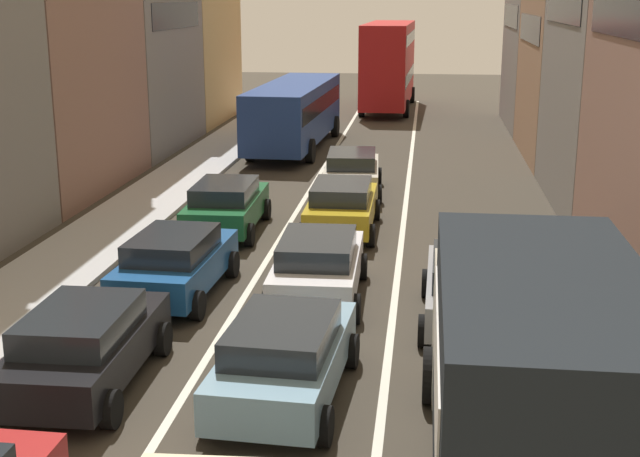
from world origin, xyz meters
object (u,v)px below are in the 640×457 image
(sedan_centre_lane_fifth, at_px, (352,171))
(bus_mid_queue_primary, at_px, (295,109))
(sedan_left_lane_third, at_px, (175,262))
(sedan_left_lane_fourth, at_px, (226,205))
(wagon_left_lane_second, at_px, (85,344))
(hatchback_centre_lane_third, at_px, (318,265))
(sedan_centre_lane_second, at_px, (285,356))
(coupe_centre_lane_fourth, at_px, (342,206))
(removalist_box_truck, at_px, (529,370))
(bus_far_queue_secondary, at_px, (389,62))
(sedan_right_lane_behind_truck, at_px, (471,286))

(sedan_centre_lane_fifth, distance_m, bus_mid_queue_primary, 9.32)
(sedan_left_lane_third, height_order, sedan_centre_lane_fifth, same)
(sedan_left_lane_fourth, bearing_deg, wagon_left_lane_second, 178.07)
(hatchback_centre_lane_third, xyz_separation_m, sedan_left_lane_fourth, (-3.33, 5.40, 0.00))
(bus_mid_queue_primary, bearing_deg, wagon_left_lane_second, -177.61)
(sedan_centre_lane_fifth, bearing_deg, sedan_centre_lane_second, 177.72)
(sedan_centre_lane_second, bearing_deg, coupe_centre_lane_fourth, 3.73)
(removalist_box_truck, distance_m, hatchback_centre_lane_third, 8.75)
(sedan_left_lane_third, distance_m, coupe_centre_lane_fourth, 6.71)
(coupe_centre_lane_fourth, distance_m, sedan_left_lane_fourth, 3.33)
(bus_mid_queue_primary, bearing_deg, bus_far_queue_secondary, -11.50)
(removalist_box_truck, bearing_deg, sedan_left_lane_third, 42.22)
(removalist_box_truck, height_order, bus_far_queue_secondary, bus_far_queue_secondary)
(sedan_centre_lane_second, distance_m, sedan_right_lane_behind_truck, 5.18)
(bus_far_queue_secondary, bearing_deg, coupe_centre_lane_fourth, -178.57)
(removalist_box_truck, bearing_deg, bus_mid_queue_primary, 14.76)
(sedan_centre_lane_fifth, height_order, bus_far_queue_secondary, bus_far_queue_secondary)
(sedan_centre_lane_second, relative_size, wagon_left_lane_second, 1.02)
(wagon_left_lane_second, bearing_deg, sedan_left_lane_third, -3.32)
(coupe_centre_lane_fourth, distance_m, bus_far_queue_secondary, 27.85)
(sedan_centre_lane_fifth, xyz_separation_m, bus_far_queue_secondary, (0.20, 22.74, 2.03))
(coupe_centre_lane_fourth, xyz_separation_m, bus_mid_queue_primary, (-3.42, 13.71, 0.96))
(sedan_left_lane_third, xyz_separation_m, coupe_centre_lane_fourth, (3.21, 5.89, 0.00))
(bus_far_queue_secondary, bearing_deg, wagon_left_lane_second, 176.38)
(sedan_centre_lane_second, relative_size, bus_far_queue_secondary, 0.42)
(hatchback_centre_lane_third, xyz_separation_m, sedan_centre_lane_fifth, (-0.17, 10.78, 0.00))
(coupe_centre_lane_fourth, xyz_separation_m, bus_far_queue_secondary, (0.05, 27.78, 2.03))
(sedan_centre_lane_second, xyz_separation_m, coupe_centre_lane_fourth, (-0.09, 10.82, 0.00))
(sedan_centre_lane_second, distance_m, bus_far_queue_secondary, 38.65)
(sedan_centre_lane_second, bearing_deg, removalist_box_truck, -123.77)
(sedan_left_lane_third, relative_size, sedan_centre_lane_fifth, 0.99)
(wagon_left_lane_second, distance_m, bus_far_queue_secondary, 38.73)
(sedan_left_lane_third, bearing_deg, removalist_box_truck, -135.73)
(sedan_left_lane_fourth, relative_size, sedan_centre_lane_fifth, 0.99)
(removalist_box_truck, xyz_separation_m, sedan_centre_lane_fifth, (-3.89, 18.61, -1.18))
(sedan_left_lane_third, height_order, sedan_right_lane_behind_truck, same)
(hatchback_centre_lane_third, xyz_separation_m, sedan_left_lane_third, (-3.24, -0.16, 0.00))
(coupe_centre_lane_fourth, bearing_deg, sedan_left_lane_fourth, 95.35)
(removalist_box_truck, height_order, coupe_centre_lane_fourth, removalist_box_truck)
(removalist_box_truck, bearing_deg, sedan_left_lane_fourth, 28.10)
(sedan_left_lane_third, height_order, coupe_centre_lane_fourth, same)
(hatchback_centre_lane_third, height_order, coupe_centre_lane_fourth, same)
(removalist_box_truck, height_order, sedan_centre_lane_fifth, removalist_box_truck)
(wagon_left_lane_second, height_order, bus_mid_queue_primary, bus_mid_queue_primary)
(sedan_right_lane_behind_truck, bearing_deg, sedan_centre_lane_second, 142.00)
(sedan_right_lane_behind_truck, relative_size, bus_mid_queue_primary, 0.41)
(removalist_box_truck, bearing_deg, hatchback_centre_lane_third, 25.44)
(removalist_box_truck, xyz_separation_m, bus_far_queue_secondary, (-3.70, 41.35, 0.86))
(sedan_left_lane_fourth, relative_size, bus_mid_queue_primary, 0.41)
(removalist_box_truck, height_order, bus_mid_queue_primary, removalist_box_truck)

